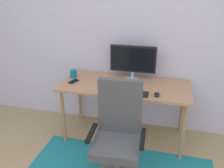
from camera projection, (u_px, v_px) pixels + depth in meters
wall_back at (125, 31)px, 3.08m from camera, size 6.00×0.10×2.60m
desk at (125, 90)px, 2.94m from camera, size 1.54×0.68×0.74m
monitor at (133, 60)px, 2.98m from camera, size 0.57×0.18×0.43m
keyboard at (129, 93)px, 2.68m from camera, size 0.43×0.13×0.02m
computer_mouse at (157, 94)px, 2.62m from camera, size 0.06×0.10×0.03m
coffee_cup at (74, 74)px, 3.11m from camera, size 0.09×0.09×0.11m
cell_phone at (74, 81)px, 2.99m from camera, size 0.11×0.15×0.01m
office_chair at (118, 145)px, 2.34m from camera, size 0.54×0.51×1.06m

